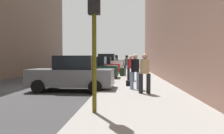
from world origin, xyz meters
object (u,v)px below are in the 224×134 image
at_px(parked_gray_coupe, 73,74).
at_px(traffic_light, 94,18).
at_px(parked_silver_sedan, 109,64).
at_px(pedestrian_in_tan_coat, 145,71).
at_px(pedestrian_in_jeans, 135,70).
at_px(duffel_bag, 129,83).
at_px(parked_black_suv, 111,62).
at_px(fire_hydrant, 112,77).
at_px(rolling_suitcase, 122,72).
at_px(parked_dark_green_sedan, 91,69).
at_px(parked_red_hatchback, 100,66).
at_px(pedestrian_with_beanie, 127,64).
at_px(pedestrian_in_red_jacket, 131,67).
at_px(parked_white_van, 106,63).

height_order(parked_gray_coupe, traffic_light, traffic_light).
relative_size(parked_silver_sedan, pedestrian_in_tan_coat, 2.49).
relative_size(pedestrian_in_jeans, duffel_bag, 3.89).
bearing_deg(duffel_bag, parked_black_suv, 96.13).
bearing_deg(duffel_bag, fire_hydrant, 123.62).
distance_m(pedestrian_in_jeans, rolling_suitcase, 8.31).
xyz_separation_m(traffic_light, rolling_suitcase, (0.52, 12.94, -2.27)).
distance_m(parked_gray_coupe, parked_dark_green_sedan, 5.98).
bearing_deg(duffel_bag, parked_red_hatchback, 105.55).
bearing_deg(rolling_suitcase, pedestrian_in_jeans, -84.58).
bearing_deg(rolling_suitcase, parked_red_hatchback, 124.58).
relative_size(parked_silver_sedan, duffel_bag, 9.69).
xyz_separation_m(parked_red_hatchback, pedestrian_with_beanie, (2.75, -2.71, 0.29)).
height_order(parked_silver_sedan, pedestrian_in_red_jacket, pedestrian_in_red_jacket).
relative_size(parked_black_suv, fire_hydrant, 6.56).
distance_m(pedestrian_with_beanie, duffel_bag, 7.66).
distance_m(parked_silver_sedan, pedestrian_with_beanie, 14.23).
bearing_deg(fire_hydrant, parked_black_suv, 94.11).
distance_m(parked_red_hatchback, fire_hydrant, 8.90).
bearing_deg(pedestrian_in_jeans, traffic_light, -105.53).
xyz_separation_m(parked_dark_green_sedan, duffel_bag, (2.87, -4.83, -0.56)).
relative_size(parked_dark_green_sedan, pedestrian_in_red_jacket, 2.48).
relative_size(parked_black_suv, pedestrian_with_beanie, 2.60).
bearing_deg(traffic_light, pedestrian_in_red_jacket, 82.46).
xyz_separation_m(parked_silver_sedan, traffic_light, (1.85, -27.64, 1.91)).
bearing_deg(fire_hydrant, parked_white_van, 97.02).
bearing_deg(parked_red_hatchback, parked_silver_sedan, 90.00).
relative_size(parked_white_van, fire_hydrant, 6.63).
height_order(parked_dark_green_sedan, duffel_bag, parked_dark_green_sedan).
bearing_deg(pedestrian_in_tan_coat, pedestrian_in_red_jacket, 95.12).
xyz_separation_m(parked_gray_coupe, duffel_bag, (2.87, 1.15, -0.56)).
distance_m(pedestrian_in_tan_coat, duffel_bag, 2.86).
relative_size(parked_white_van, pedestrian_in_tan_coat, 2.73).
relative_size(parked_black_suv, rolling_suitcase, 4.44).
xyz_separation_m(parked_black_suv, pedestrian_in_tan_coat, (3.52, -29.39, 0.07)).
bearing_deg(duffel_bag, parked_gray_coupe, -158.20).
distance_m(parked_gray_coupe, pedestrian_in_red_jacket, 4.97).
height_order(parked_dark_green_sedan, pedestrian_in_red_jacket, pedestrian_in_red_jacket).
distance_m(pedestrian_with_beanie, pedestrian_in_tan_coat, 10.31).
height_order(parked_red_hatchback, traffic_light, traffic_light).
distance_m(parked_gray_coupe, fire_hydrant, 3.31).
xyz_separation_m(parked_dark_green_sedan, parked_white_van, (-0.00, 11.41, 0.18)).
xyz_separation_m(pedestrian_in_red_jacket, rolling_suitcase, (-0.65, 4.08, -0.61)).
height_order(parked_red_hatchback, rolling_suitcase, parked_red_hatchback).
distance_m(parked_gray_coupe, parked_white_van, 17.40).
distance_m(parked_gray_coupe, traffic_light, 5.60).
bearing_deg(rolling_suitcase, parked_gray_coupe, -106.51).
bearing_deg(pedestrian_in_jeans, parked_white_van, 100.16).
xyz_separation_m(parked_white_van, fire_hydrant, (1.80, -14.64, -0.54)).
distance_m(parked_red_hatchback, pedestrian_with_beanie, 3.87).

